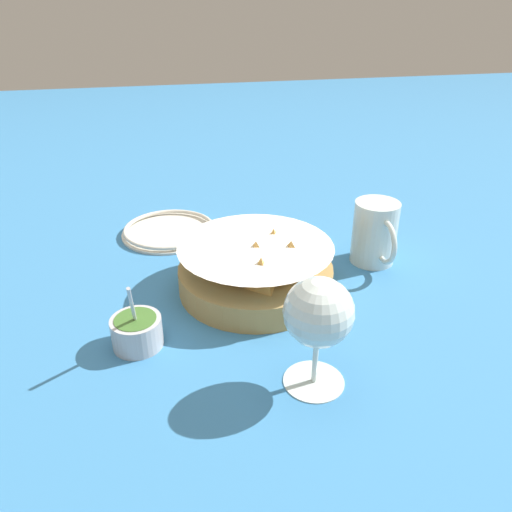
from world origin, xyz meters
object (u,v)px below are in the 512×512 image
Objects in this scene: sauce_cup at (137,331)px; side_plate at (169,230)px; food_basket at (257,270)px; wine_glass at (318,316)px; beer_mug at (375,235)px.

side_plate is (-0.35, 0.06, -0.02)m from sauce_cup.
food_basket reaches higher than side_plate.
wine_glass is (0.12, 0.22, 0.08)m from sauce_cup.
side_plate is at bearing -118.54° from beer_mug.
wine_glass is (0.23, 0.02, 0.07)m from food_basket.
sauce_cup is at bearing -60.76° from food_basket.
beer_mug is (-0.16, 0.42, 0.03)m from sauce_cup.
food_basket is 0.22m from sauce_cup.
food_basket is at bearing 27.91° from side_plate.
sauce_cup is 0.36m from side_plate.
wine_glass is 0.51m from side_plate.
wine_glass reaches higher than beer_mug.
wine_glass reaches higher than side_plate.
side_plate is at bearing -161.98° from wine_glass.
sauce_cup is 0.62× the size of side_plate.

